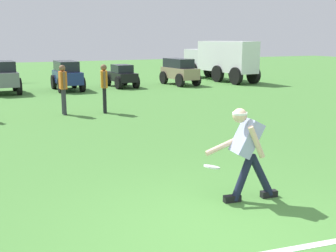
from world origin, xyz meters
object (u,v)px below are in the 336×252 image
(frisbee_thrower, at_px, (247,149))
(parked_car_slot_e, at_px, (179,71))
(teammate_deep, at_px, (104,84))
(parked_car_slot_b, at_px, (4,76))
(parked_car_slot_c, at_px, (67,75))
(parked_car_slot_d, at_px, (122,76))
(box_truck, at_px, (221,59))
(teammate_midfield, at_px, (63,85))
(frisbee_in_flight, at_px, (212,167))

(frisbee_thrower, height_order, parked_car_slot_e, frisbee_thrower)
(frisbee_thrower, distance_m, teammate_deep, 8.13)
(parked_car_slot_b, distance_m, parked_car_slot_c, 2.71)
(parked_car_slot_d, height_order, box_truck, box_truck)
(frisbee_thrower, relative_size, teammate_midfield, 0.90)
(frisbee_in_flight, relative_size, parked_car_slot_c, 0.13)
(frisbee_thrower, xyz_separation_m, box_truck, (9.32, 15.56, 0.44))
(teammate_midfield, height_order, parked_car_slot_e, teammate_midfield)
(teammate_midfield, relative_size, parked_car_slot_c, 0.65)
(frisbee_in_flight, height_order, teammate_deep, teammate_deep)
(parked_car_slot_c, bearing_deg, frisbee_in_flight, -93.62)
(parked_car_slot_b, xyz_separation_m, parked_car_slot_c, (2.71, -0.00, -0.02))
(parked_car_slot_e, height_order, box_truck, box_truck)
(frisbee_in_flight, height_order, teammate_midfield, teammate_midfield)
(teammate_midfield, distance_m, box_truck, 12.55)
(teammate_deep, relative_size, box_truck, 0.26)
(teammate_midfield, xyz_separation_m, parked_car_slot_b, (-1.26, 6.33, -0.20))
(teammate_deep, bearing_deg, parked_car_slot_e, 47.42)
(frisbee_thrower, distance_m, parked_car_slot_c, 14.71)
(frisbee_in_flight, relative_size, parked_car_slot_b, 0.13)
(frisbee_thrower, relative_size, box_truck, 0.24)
(teammate_midfield, height_order, box_truck, box_truck)
(frisbee_thrower, bearing_deg, teammate_midfield, 96.56)
(frisbee_thrower, xyz_separation_m, teammate_deep, (0.29, 8.12, 0.15))
(teammate_midfield, relative_size, teammate_deep, 1.00)
(teammate_deep, distance_m, parked_car_slot_b, 7.05)
(parked_car_slot_e, xyz_separation_m, box_truck, (3.11, 1.00, 0.51))
(frisbee_thrower, xyz_separation_m, frisbee_in_flight, (-0.43, 0.26, -0.29))
(teammate_deep, distance_m, parked_car_slot_c, 6.59)
(parked_car_slot_c, bearing_deg, teammate_midfield, -102.87)
(frisbee_in_flight, bearing_deg, parked_car_slot_c, 86.38)
(frisbee_thrower, relative_size, parked_car_slot_b, 0.59)
(parked_car_slot_b, relative_size, box_truck, 0.40)
(frisbee_thrower, bearing_deg, box_truck, 59.09)
(parked_car_slot_d, distance_m, box_truck, 6.21)
(parked_car_slot_d, bearing_deg, frisbee_in_flight, -103.90)
(frisbee_thrower, xyz_separation_m, parked_car_slot_c, (0.48, 14.70, -0.07))
(frisbee_in_flight, relative_size, parked_car_slot_d, 0.14)
(frisbee_thrower, distance_m, box_truck, 18.14)
(parked_car_slot_b, bearing_deg, teammate_deep, -69.08)
(box_truck, bearing_deg, frisbee_in_flight, -122.49)
(teammate_midfield, height_order, parked_car_slot_c, teammate_midfield)
(teammate_midfield, distance_m, parked_car_slot_d, 7.71)
(parked_car_slot_c, bearing_deg, teammate_deep, -91.68)
(parked_car_slot_b, bearing_deg, frisbee_in_flight, -82.91)
(frisbee_in_flight, distance_m, parked_car_slot_b, 14.56)
(parked_car_slot_b, height_order, parked_car_slot_c, parked_car_slot_b)
(teammate_deep, bearing_deg, teammate_midfield, 168.67)
(frisbee_thrower, relative_size, parked_car_slot_e, 0.57)
(frisbee_in_flight, bearing_deg, parked_car_slot_e, 65.12)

